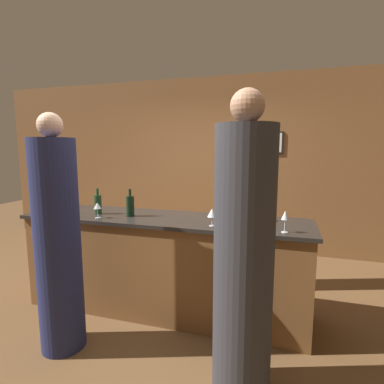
{
  "coord_description": "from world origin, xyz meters",
  "views": [
    {
      "loc": [
        1.11,
        -2.71,
        1.65
      ],
      "look_at": [
        0.27,
        0.1,
        1.23
      ],
      "focal_mm": 28.0,
      "sensor_mm": 36.0,
      "label": 1
    }
  ],
  "objects_px": {
    "ice_bucket": "(244,209)",
    "bartender": "(242,210)",
    "guest_0": "(58,243)",
    "wine_bottle_0": "(98,204)",
    "wine_bottle_1": "(130,206)",
    "guest_1": "(244,260)"
  },
  "relations": [
    {
      "from": "ice_bucket",
      "to": "bartender",
      "type": "bearing_deg",
      "value": 98.71
    },
    {
      "from": "guest_0",
      "to": "bartender",
      "type": "bearing_deg",
      "value": 50.48
    },
    {
      "from": "guest_0",
      "to": "wine_bottle_0",
      "type": "bearing_deg",
      "value": 98.52
    },
    {
      "from": "wine_bottle_1",
      "to": "ice_bucket",
      "type": "bearing_deg",
      "value": 6.94
    },
    {
      "from": "bartender",
      "to": "guest_0",
      "type": "relative_size",
      "value": 1.03
    },
    {
      "from": "wine_bottle_0",
      "to": "wine_bottle_1",
      "type": "bearing_deg",
      "value": -0.26
    },
    {
      "from": "bartender",
      "to": "guest_1",
      "type": "distance_m",
      "value": 1.6
    },
    {
      "from": "guest_0",
      "to": "wine_bottle_1",
      "type": "height_order",
      "value": "guest_0"
    },
    {
      "from": "guest_1",
      "to": "wine_bottle_1",
      "type": "relative_size",
      "value": 7.26
    },
    {
      "from": "bartender",
      "to": "guest_0",
      "type": "xyz_separation_m",
      "value": [
        -1.28,
        -1.55,
        -0.04
      ]
    },
    {
      "from": "guest_0",
      "to": "ice_bucket",
      "type": "distance_m",
      "value": 1.64
    },
    {
      "from": "guest_0",
      "to": "wine_bottle_1",
      "type": "relative_size",
      "value": 6.94
    },
    {
      "from": "bartender",
      "to": "wine_bottle_1",
      "type": "height_order",
      "value": "bartender"
    },
    {
      "from": "guest_1",
      "to": "ice_bucket",
      "type": "relative_size",
      "value": 9.34
    },
    {
      "from": "wine_bottle_0",
      "to": "wine_bottle_1",
      "type": "xyz_separation_m",
      "value": [
        0.38,
        -0.0,
        0.0
      ]
    },
    {
      "from": "wine_bottle_0",
      "to": "ice_bucket",
      "type": "relative_size",
      "value": 1.24
    },
    {
      "from": "bartender",
      "to": "guest_1",
      "type": "relative_size",
      "value": 0.99
    },
    {
      "from": "guest_1",
      "to": "wine_bottle_1",
      "type": "bearing_deg",
      "value": 147.99
    },
    {
      "from": "guest_0",
      "to": "ice_bucket",
      "type": "xyz_separation_m",
      "value": [
        1.38,
        0.86,
        0.19
      ]
    },
    {
      "from": "bartender",
      "to": "wine_bottle_1",
      "type": "bearing_deg",
      "value": 38.99
    },
    {
      "from": "bartender",
      "to": "ice_bucket",
      "type": "distance_m",
      "value": 0.71
    },
    {
      "from": "guest_1",
      "to": "guest_0",
      "type": "bearing_deg",
      "value": 178.51
    }
  ]
}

